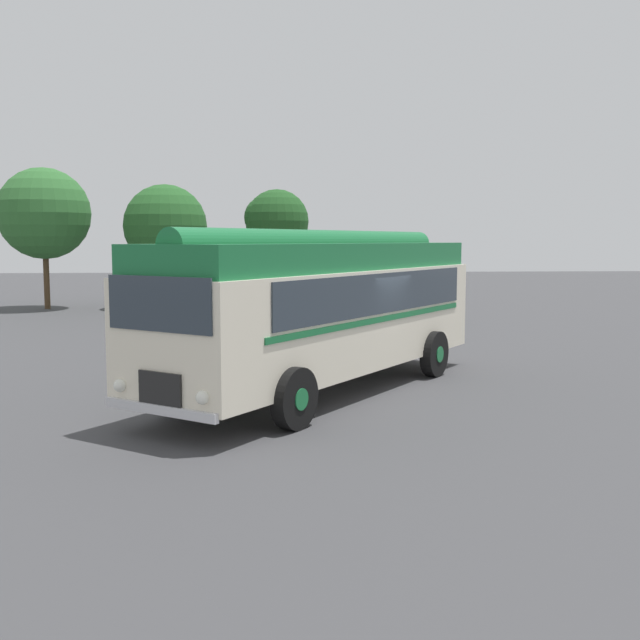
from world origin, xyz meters
The scene contains 8 objects.
ground_plane centered at (0.00, 0.00, 0.00)m, with size 120.00×120.00×0.00m, color #3D3D3F.
vintage_bus centered at (-0.74, -0.40, 1.89)m, with size 7.94×9.57×3.49m.
car_near_left centered at (-3.61, 12.89, 0.85)m, with size 2.19×4.31×1.66m.
car_mid_left centered at (-0.54, 13.34, 0.85)m, with size 2.32×4.37×1.66m.
car_mid_right centered at (2.26, 12.67, 0.85)m, with size 2.31×4.36×1.66m.
tree_far_left centered at (-12.41, 20.08, 4.47)m, with size 4.31×4.31×6.68m.
tree_left_of_centre centered at (-6.66, 20.03, 3.98)m, with size 3.96×3.96×5.92m.
tree_centre centered at (-1.55, 20.26, 4.20)m, with size 3.13×3.08×5.73m.
Camera 1 is at (-2.01, -16.37, 3.28)m, focal length 42.00 mm.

